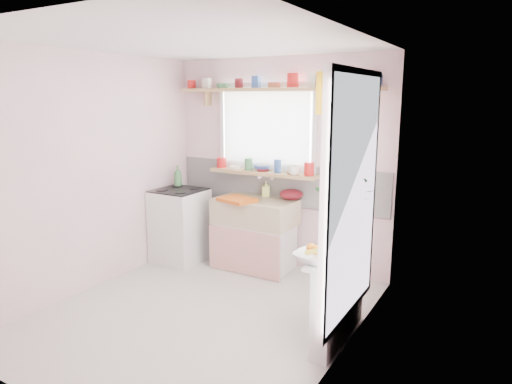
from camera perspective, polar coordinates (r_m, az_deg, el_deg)
The scene contains 19 objects.
room at distance 4.55m, azimuth 5.99°, elevation 3.31°, with size 3.20×3.20×3.20m.
sink_unit at distance 5.49m, azimuth -0.12°, elevation -5.19°, with size 0.95×0.65×1.11m.
cooker at distance 5.82m, azimuth -9.48°, elevation -4.09°, with size 0.58×0.58×0.93m.
radiator_ledge at distance 4.00m, azimuth 10.28°, elevation -12.58°, with size 0.22×0.95×0.78m.
windowsill at distance 5.49m, azimuth 0.86°, elevation 2.39°, with size 1.40×0.22×0.04m, color tan.
pine_shelf at distance 5.34m, azimuth 2.28°, elevation 12.68°, with size 2.52×0.24×0.04m, color tan.
shelf_crockery at distance 5.34m, azimuth 2.28°, elevation 13.49°, with size 2.47×0.11×0.12m.
sill_crockery at distance 5.49m, azimuth 0.70°, elevation 3.18°, with size 1.35×0.11×0.12m.
dish_tray at distance 5.28m, azimuth -2.36°, elevation -0.97°, with size 0.41×0.30×0.04m, color #D25A12.
colander at distance 5.38m, azimuth 4.44°, elevation -0.29°, with size 0.28×0.28×0.13m, color #5C0F17.
jade_plant at distance 4.17m, azimuth 11.36°, elevation -1.71°, with size 0.55×0.47×0.61m, color #265D25.
fruit_bowl at distance 3.60m, azimuth 7.50°, elevation -8.10°, with size 0.33×0.33×0.08m, color silver.
herb_pot at distance 3.48m, azimuth 8.98°, elevation -7.59°, with size 0.12×0.08×0.23m, color #2B5C25.
soap_bottle_sink at distance 5.52m, azimuth 1.24°, elevation 0.39°, with size 0.09×0.09×0.19m, color #D5E967.
sill_cup at distance 5.23m, azimuth 4.74°, elevation 2.70°, with size 0.14×0.14×0.11m, color white.
sill_bowl at distance 5.55m, azimuth 0.84°, elevation 3.05°, with size 0.21×0.21×0.07m, color #3558AE.
shelf_vase at distance 5.13m, azimuth 9.00°, elevation 13.61°, with size 0.14×0.14×0.14m, color #A45D32.
cooker_bottle at distance 5.90m, azimuth -9.75°, elevation 1.98°, with size 0.10×0.10×0.27m, color #428447.
fruit at distance 3.59m, azimuth 7.66°, elevation -7.16°, with size 0.20×0.14×0.10m.
Camera 1 is at (2.48, -3.25, 2.03)m, focal length 32.00 mm.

